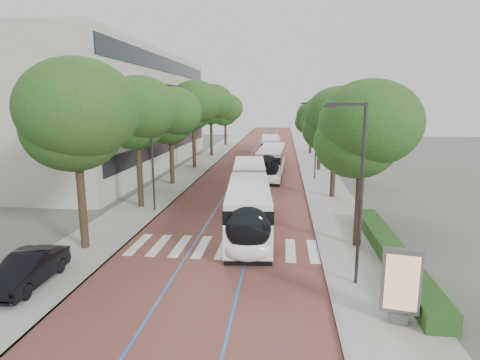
% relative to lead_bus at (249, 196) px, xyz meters
% --- Properties ---
extents(ground, '(160.00, 160.00, 0.00)m').
position_rel_lead_bus_xyz_m(ground, '(-1.12, -6.88, -1.63)').
color(ground, '#51544C').
rests_on(ground, ground).
extents(road, '(11.00, 140.00, 0.02)m').
position_rel_lead_bus_xyz_m(road, '(-1.12, 33.12, -1.62)').
color(road, brown).
rests_on(road, ground).
extents(sidewalk_left, '(4.00, 140.00, 0.12)m').
position_rel_lead_bus_xyz_m(sidewalk_left, '(-8.62, 33.12, -1.57)').
color(sidewalk_left, '#9B9892').
rests_on(sidewalk_left, ground).
extents(sidewalk_right, '(4.00, 140.00, 0.12)m').
position_rel_lead_bus_xyz_m(sidewalk_right, '(6.38, 33.12, -1.57)').
color(sidewalk_right, '#9B9892').
rests_on(sidewalk_right, ground).
extents(kerb_left, '(0.20, 140.00, 0.14)m').
position_rel_lead_bus_xyz_m(kerb_left, '(-6.72, 33.12, -1.57)').
color(kerb_left, gray).
rests_on(kerb_left, ground).
extents(kerb_right, '(0.20, 140.00, 0.14)m').
position_rel_lead_bus_xyz_m(kerb_right, '(4.48, 33.12, -1.57)').
color(kerb_right, gray).
rests_on(kerb_right, ground).
extents(zebra_crossing, '(10.55, 3.60, 0.01)m').
position_rel_lead_bus_xyz_m(zebra_crossing, '(-0.92, -5.88, -1.60)').
color(zebra_crossing, silver).
rests_on(zebra_crossing, ground).
extents(lane_line_left, '(0.12, 126.00, 0.01)m').
position_rel_lead_bus_xyz_m(lane_line_left, '(-2.72, 33.12, -1.60)').
color(lane_line_left, blue).
rests_on(lane_line_left, road).
extents(lane_line_right, '(0.12, 126.00, 0.01)m').
position_rel_lead_bus_xyz_m(lane_line_right, '(0.48, 33.12, -1.60)').
color(lane_line_right, blue).
rests_on(lane_line_right, road).
extents(office_building, '(18.11, 40.00, 14.00)m').
position_rel_lead_bus_xyz_m(office_building, '(-20.59, 21.12, 5.37)').
color(office_building, '#99988E').
rests_on(office_building, ground).
extents(hedge, '(1.20, 14.00, 0.80)m').
position_rel_lead_bus_xyz_m(hedge, '(7.98, -6.88, -1.11)').
color(hedge, '#183A14').
rests_on(hedge, sidewalk_right).
extents(streetlight_near, '(1.82, 0.20, 8.00)m').
position_rel_lead_bus_xyz_m(streetlight_near, '(5.50, -9.88, 3.19)').
color(streetlight_near, '#29292C').
rests_on(streetlight_near, sidewalk_right).
extents(streetlight_far, '(1.82, 0.20, 8.00)m').
position_rel_lead_bus_xyz_m(streetlight_far, '(5.50, 15.12, 3.19)').
color(streetlight_far, '#29292C').
rests_on(streetlight_far, sidewalk_right).
extents(lamp_post_left, '(0.14, 0.14, 8.00)m').
position_rel_lead_bus_xyz_m(lamp_post_left, '(-7.22, 1.12, 2.49)').
color(lamp_post_left, '#29292C').
rests_on(lamp_post_left, sidewalk_left).
extents(trees_left, '(6.30, 61.19, 10.16)m').
position_rel_lead_bus_xyz_m(trees_left, '(-8.62, 18.86, 5.40)').
color(trees_left, black).
rests_on(trees_left, ground).
extents(trees_right, '(5.74, 47.35, 8.84)m').
position_rel_lead_bus_xyz_m(trees_right, '(6.58, 13.62, 4.51)').
color(trees_right, black).
rests_on(trees_right, ground).
extents(lead_bus, '(3.97, 18.54, 3.20)m').
position_rel_lead_bus_xyz_m(lead_bus, '(0.00, 0.00, 0.00)').
color(lead_bus, black).
rests_on(lead_bus, ground).
extents(bus_queued_0, '(2.96, 12.48, 3.20)m').
position_rel_lead_bus_xyz_m(bus_queued_0, '(1.02, 16.35, -0.00)').
color(bus_queued_0, white).
rests_on(bus_queued_0, ground).
extents(bus_queued_1, '(2.97, 12.48, 3.20)m').
position_rel_lead_bus_xyz_m(bus_queued_1, '(0.53, 29.31, -0.00)').
color(bus_queued_1, white).
rests_on(bus_queued_1, ground).
extents(ad_panel, '(1.41, 0.63, 2.83)m').
position_rel_lead_bus_xyz_m(ad_panel, '(6.67, -13.07, -0.02)').
color(ad_panel, '#59595B').
rests_on(ad_panel, sidewalk_right).
extents(parked_car, '(1.68, 4.58, 1.50)m').
position_rel_lead_bus_xyz_m(parked_car, '(-8.78, -11.70, -0.76)').
color(parked_car, black).
rests_on(parked_car, sidewalk_left).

